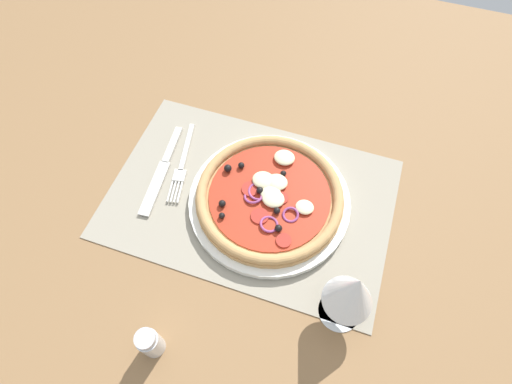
{
  "coord_description": "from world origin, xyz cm",
  "views": [
    {
      "loc": [
        -12.39,
        33.52,
        62.57
      ],
      "look_at": [
        -1.07,
        0.0,
        2.71
      ],
      "focal_mm": 28.04,
      "sensor_mm": 36.0,
      "label": 1
    }
  ],
  "objects_px": {
    "plate": "(270,200)",
    "pepper_shaker": "(150,343)",
    "pizza": "(270,195)",
    "wine_glass": "(352,292)",
    "fork": "(182,166)",
    "knife": "(162,170)"
  },
  "relations": [
    {
      "from": "plate",
      "to": "pepper_shaker",
      "type": "xyz_separation_m",
      "value": [
        0.09,
        0.29,
        0.02
      ]
    },
    {
      "from": "fork",
      "to": "pepper_shaker",
      "type": "height_order",
      "value": "pepper_shaker"
    },
    {
      "from": "pepper_shaker",
      "to": "wine_glass",
      "type": "bearing_deg",
      "value": -150.76
    },
    {
      "from": "pizza",
      "to": "knife",
      "type": "height_order",
      "value": "pizza"
    },
    {
      "from": "knife",
      "to": "wine_glass",
      "type": "height_order",
      "value": "wine_glass"
    },
    {
      "from": "pizza",
      "to": "fork",
      "type": "height_order",
      "value": "pizza"
    },
    {
      "from": "wine_glass",
      "to": "plate",
      "type": "bearing_deg",
      "value": -42.85
    },
    {
      "from": "fork",
      "to": "plate",
      "type": "bearing_deg",
      "value": 71.54
    },
    {
      "from": "plate",
      "to": "fork",
      "type": "distance_m",
      "value": 0.18
    },
    {
      "from": "fork",
      "to": "knife",
      "type": "bearing_deg",
      "value": -68.19
    },
    {
      "from": "plate",
      "to": "pizza",
      "type": "height_order",
      "value": "pizza"
    },
    {
      "from": "plate",
      "to": "fork",
      "type": "bearing_deg",
      "value": -6.45
    },
    {
      "from": "knife",
      "to": "fork",
      "type": "bearing_deg",
      "value": 117.91
    },
    {
      "from": "pizza",
      "to": "wine_glass",
      "type": "bearing_deg",
      "value": 137.07
    },
    {
      "from": "plate",
      "to": "wine_glass",
      "type": "height_order",
      "value": "wine_glass"
    },
    {
      "from": "knife",
      "to": "wine_glass",
      "type": "xyz_separation_m",
      "value": [
        -0.37,
        0.15,
        0.09
      ]
    },
    {
      "from": "plate",
      "to": "pepper_shaker",
      "type": "distance_m",
      "value": 0.3
    },
    {
      "from": "fork",
      "to": "wine_glass",
      "type": "xyz_separation_m",
      "value": [
        -0.34,
        0.17,
        0.09
      ]
    },
    {
      "from": "pizza",
      "to": "plate",
      "type": "bearing_deg",
      "value": 96.68
    },
    {
      "from": "plate",
      "to": "pepper_shaker",
      "type": "bearing_deg",
      "value": 73.17
    },
    {
      "from": "pizza",
      "to": "pepper_shaker",
      "type": "height_order",
      "value": "pepper_shaker"
    },
    {
      "from": "plate",
      "to": "knife",
      "type": "relative_size",
      "value": 1.42
    }
  ]
}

